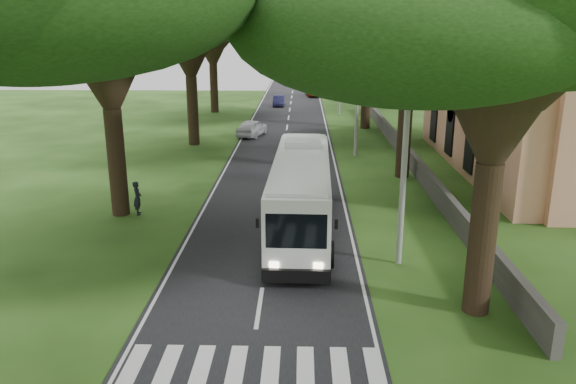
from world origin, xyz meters
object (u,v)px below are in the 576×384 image
pedestrian (138,198)px  church (554,99)px  pole_near (404,166)px  pole_mid (357,100)px  pole_far (340,77)px  coach_bus (301,192)px  distant_car_b (279,101)px  distant_car_c (313,91)px  distant_car_a (252,128)px

pedestrian → church: bearing=-84.6°
pole_near → pole_mid: 20.00m
pole_far → coach_bus: 36.58m
church → distant_car_b: 37.33m
pole_near → distant_car_b: 47.86m
distant_car_b → pedestrian: bearing=-97.9°
church → distant_car_c: church is taller
church → coach_bus: church is taller
church → pole_far: 27.41m
pole_mid → pedestrian: bearing=-131.9°
pole_near → pole_mid: size_ratio=1.00×
pole_mid → distant_car_c: size_ratio=1.68×
pole_far → distant_car_a: bearing=-124.3°
pole_far → distant_car_a: 15.46m
coach_bus → distant_car_c: (1.57, 53.29, -1.24)m
pole_far → coach_bus: pole_far is taller
pole_mid → pole_far: bearing=90.0°
pole_near → pole_mid: same height
distant_car_b → pole_mid: bearing=-75.8°
pole_near → pole_far: same height
pole_far → coach_bus: size_ratio=0.65×
pole_near → church: bearing=51.5°
church → pole_far: church is taller
distant_car_b → coach_bus: bearing=-86.4°
pole_mid → distant_car_c: 37.24m
coach_bus → pedestrian: (-8.51, 2.27, -1.07)m
coach_bus → distant_car_a: (-4.43, 23.83, -1.19)m
church → pole_near: church is taller
pole_near → pole_far: (0.00, 40.00, 0.00)m
church → coach_bus: size_ratio=1.94×
pole_near → pole_mid: bearing=90.0°
pole_mid → distant_car_b: 28.31m
distant_car_a → pole_mid: bearing=153.2°
distant_car_c → pedestrian: (-10.08, -51.01, 0.17)m
church → distant_car_b: church is taller
distant_car_b → distant_car_c: distant_car_c is taller
pole_near → distant_car_a: (-8.50, 27.54, -3.41)m
pole_mid → distant_car_b: pole_mid is taller
pole_near → coach_bus: size_ratio=0.65×
pole_far → distant_car_a: size_ratio=1.84×
distant_car_c → distant_car_a: bearing=72.4°
pole_near → distant_car_c: bearing=92.5°
church → distant_car_c: size_ratio=5.04×
pole_mid → coach_bus: pole_mid is taller
distant_car_c → pedestrian: size_ratio=2.68×
distant_car_c → pole_mid: bearing=87.8°
distant_car_a → distant_car_c: bearing=-86.7°
pole_mid → distant_car_a: (-8.50, 7.54, -3.41)m
coach_bus → distant_car_a: 24.26m
coach_bus → distant_car_b: 43.63m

